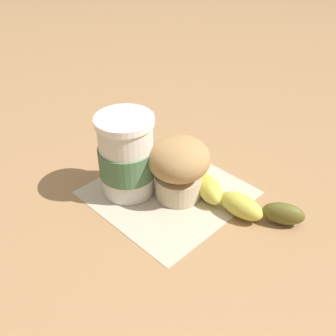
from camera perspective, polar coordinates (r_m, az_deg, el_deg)
ground_plane at (r=0.62m, az=0.00°, el=-3.61°), size 3.00×3.00×0.00m
paper_napkin at (r=0.61m, az=0.00°, el=-3.55°), size 0.25×0.25×0.00m
coffee_cup at (r=0.59m, az=-6.00°, el=1.65°), size 0.09×0.09×0.13m
muffin at (r=0.58m, az=1.57°, el=0.36°), size 0.09×0.09×0.10m
banana at (r=0.59m, az=8.74°, el=-3.68°), size 0.10×0.22×0.03m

